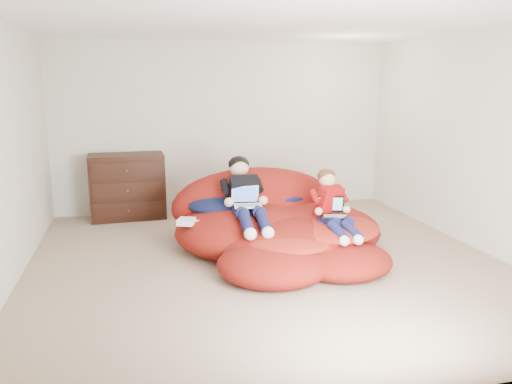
% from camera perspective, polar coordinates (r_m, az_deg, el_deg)
% --- Properties ---
extents(room_shell, '(5.10, 5.10, 2.77)m').
position_cam_1_polar(room_shell, '(5.36, 1.25, -5.83)').
color(room_shell, tan).
rests_on(room_shell, ground).
extents(dresser, '(1.04, 0.59, 0.92)m').
position_cam_1_polar(dresser, '(7.29, -14.46, 0.63)').
color(dresser, black).
rests_on(dresser, ground).
extents(beanbag_pile, '(2.41, 2.41, 0.95)m').
position_cam_1_polar(beanbag_pile, '(5.80, 2.41, -3.98)').
color(beanbag_pile, maroon).
rests_on(beanbag_pile, ground).
extents(cream_pillow, '(0.46, 0.29, 0.29)m').
position_cam_1_polar(cream_pillow, '(6.25, -3.69, 0.58)').
color(cream_pillow, silver).
rests_on(cream_pillow, beanbag_pile).
extents(older_boy, '(0.33, 1.18, 0.71)m').
position_cam_1_polar(older_boy, '(5.59, -1.31, -0.19)').
color(older_boy, black).
rests_on(older_boy, beanbag_pile).
extents(younger_boy, '(0.35, 0.85, 0.65)m').
position_cam_1_polar(younger_boy, '(5.43, 8.74, -1.38)').
color(younger_boy, '#A10F0E').
rests_on(younger_boy, beanbag_pile).
extents(laptop_white, '(0.32, 0.32, 0.21)m').
position_cam_1_polar(laptop_white, '(5.50, -1.08, -0.96)').
color(laptop_white, white).
rests_on(laptop_white, older_boy).
extents(laptop_black, '(0.34, 0.37, 0.21)m').
position_cam_1_polar(laptop_black, '(5.43, 8.78, -2.14)').
color(laptop_black, black).
rests_on(laptop_black, younger_boy).
extents(power_adapter, '(0.23, 0.23, 0.07)m').
position_cam_1_polar(power_adapter, '(5.48, -7.96, -3.36)').
color(power_adapter, white).
rests_on(power_adapter, beanbag_pile).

